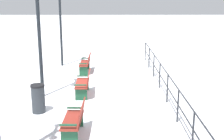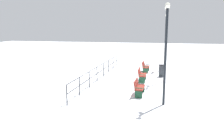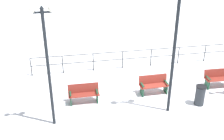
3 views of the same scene
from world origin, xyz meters
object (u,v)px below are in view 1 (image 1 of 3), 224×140
at_px(bench_second, 84,83).
at_px(bench_third, 75,120).
at_px(trash_bin, 38,99).
at_px(bench_nearest, 86,63).
at_px(lamppost_near, 60,6).

relative_size(bench_second, bench_third, 1.03).
height_order(bench_third, trash_bin, trash_bin).
bearing_deg(bench_nearest, lamppost_near, -43.89).
height_order(bench_second, bench_third, bench_second).
bearing_deg(bench_third, trash_bin, -48.83).
bearing_deg(lamppost_near, bench_third, 101.00).
relative_size(bench_second, lamppost_near, 0.29).
relative_size(lamppost_near, trash_bin, 5.12).
height_order(bench_nearest, bench_third, bench_third).
distance_m(bench_second, bench_third, 3.39).
bearing_deg(bench_second, bench_nearest, -88.07).
height_order(bench_second, lamppost_near, lamppost_near).
distance_m(bench_nearest, trash_bin, 5.24).
bearing_deg(trash_bin, bench_second, -128.19).
distance_m(lamppost_near, trash_bin, 6.99).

